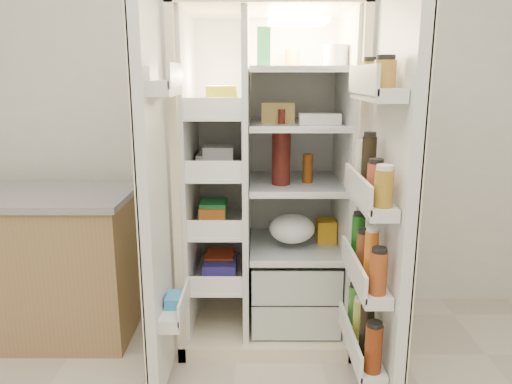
{
  "coord_description": "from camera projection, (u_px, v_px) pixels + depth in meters",
  "views": [
    {
      "loc": [
        0.11,
        -0.98,
        1.45
      ],
      "look_at": [
        0.1,
        1.25,
        0.91
      ],
      "focal_mm": 34.0,
      "sensor_mm": 36.0,
      "label": 1
    }
  ],
  "objects": [
    {
      "name": "wall_back",
      "position": [
        239.0,
        93.0,
        2.92
      ],
      "size": [
        4.0,
        0.02,
        2.7
      ],
      "primitive_type": "cube",
      "color": "silver",
      "rests_on": "floor"
    },
    {
      "name": "refrigerator",
      "position": [
        270.0,
        205.0,
        2.72
      ],
      "size": [
        0.92,
        0.7,
        1.8
      ],
      "color": "beige",
      "rests_on": "floor"
    },
    {
      "name": "freezer_door",
      "position": [
        155.0,
        207.0,
        2.1
      ],
      "size": [
        0.15,
        0.4,
        1.72
      ],
      "color": "silver",
      "rests_on": "floor"
    },
    {
      "name": "fridge_door",
      "position": [
        385.0,
        217.0,
        2.02
      ],
      "size": [
        0.17,
        0.58,
        1.72
      ],
      "color": "silver",
      "rests_on": "floor"
    },
    {
      "name": "kitchen_counter",
      "position": [
        33.0,
        264.0,
        2.73
      ],
      "size": [
        1.14,
        0.61,
        0.83
      ],
      "color": "#946C4A",
      "rests_on": "floor"
    }
  ]
}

